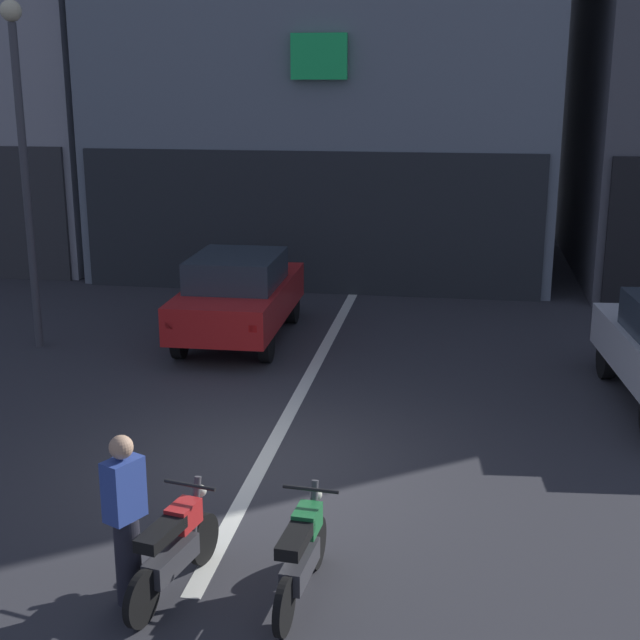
# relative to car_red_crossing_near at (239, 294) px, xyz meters

# --- Properties ---
(ground_plane) EXTENTS (120.00, 120.00, 0.00)m
(ground_plane) POSITION_rel_car_red_crossing_near_xyz_m (1.65, -5.45, -0.89)
(ground_plane) COLOR #333338
(lane_centre_line) EXTENTS (0.20, 18.00, 0.01)m
(lane_centre_line) POSITION_rel_car_red_crossing_near_xyz_m (1.65, 0.55, -0.88)
(lane_centre_line) COLOR silver
(lane_centre_line) RESTS_ON ground
(building_mid_block) EXTENTS (10.85, 9.20, 10.95)m
(building_mid_block) POSITION_rel_car_red_crossing_near_xyz_m (0.60, 8.49, 4.58)
(building_mid_block) COLOR gray
(building_mid_block) RESTS_ON ground
(car_red_crossing_near) EXTENTS (1.83, 4.13, 1.64)m
(car_red_crossing_near) POSITION_rel_car_red_crossing_near_xyz_m (0.00, 0.00, 0.00)
(car_red_crossing_near) COLOR black
(car_red_crossing_near) RESTS_ON ground
(street_lamp) EXTENTS (0.36, 0.36, 6.01)m
(street_lamp) POSITION_rel_car_red_crossing_near_xyz_m (-3.52, -1.00, 2.83)
(street_lamp) COLOR #47474C
(street_lamp) RESTS_ON ground
(motorcycle_red_row_leftmost) EXTENTS (0.56, 1.65, 0.98)m
(motorcycle_red_row_leftmost) POSITION_rel_car_red_crossing_near_xyz_m (1.48, -8.34, -0.43)
(motorcycle_red_row_leftmost) COLOR black
(motorcycle_red_row_leftmost) RESTS_ON ground
(motorcycle_green_row_left_mid) EXTENTS (0.55, 1.67, 0.98)m
(motorcycle_green_row_left_mid) POSITION_rel_car_red_crossing_near_xyz_m (2.69, -8.25, -0.43)
(motorcycle_green_row_left_mid) COLOR black
(motorcycle_green_row_left_mid) RESTS_ON ground
(person_by_motorcycles) EXTENTS (0.36, 0.42, 1.67)m
(person_by_motorcycles) POSITION_rel_car_red_crossing_near_xyz_m (1.12, -8.58, -0.03)
(person_by_motorcycles) COLOR #23232D
(person_by_motorcycles) RESTS_ON ground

